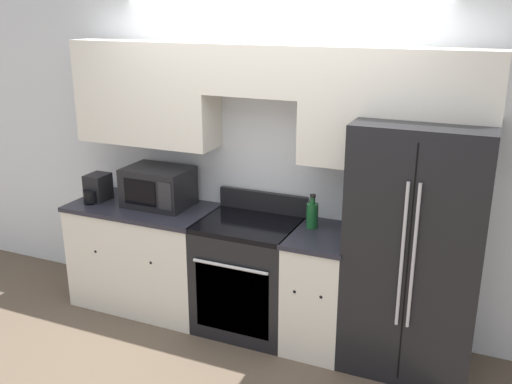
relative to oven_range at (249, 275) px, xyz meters
name	(u,v)px	position (x,y,z in m)	size (l,w,h in m)	color
ground_plane	(240,347)	(0.06, -0.31, -0.45)	(12.00, 12.00, 0.00)	brown
wall_back	(271,138)	(0.07, 0.28, 1.05)	(8.00, 0.39, 2.60)	silver
lower_cabinets_left	(146,255)	(-0.96, 0.00, 0.00)	(1.20, 0.64, 0.89)	silver
lower_cabinets_right	(321,289)	(0.59, 0.00, 0.00)	(0.45, 0.64, 0.89)	silver
oven_range	(249,275)	(0.00, 0.00, 0.00)	(0.74, 0.65, 1.05)	black
refrigerator	(416,247)	(1.24, 0.05, 0.43)	(0.87, 0.75, 1.76)	black
microwave	(158,187)	(-0.84, 0.07, 0.60)	(0.53, 0.39, 0.32)	black
bottle	(312,214)	(0.47, 0.09, 0.54)	(0.09, 0.09, 0.26)	#195928
paper_towel_holder	(97,188)	(-1.39, -0.03, 0.54)	(0.16, 0.26, 0.22)	black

